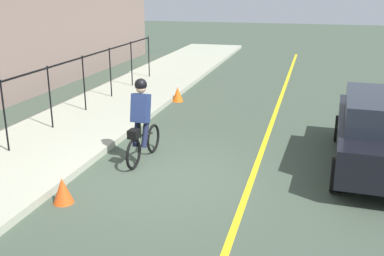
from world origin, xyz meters
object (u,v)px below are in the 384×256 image
(cyclist_lead, at_px, (141,121))
(traffic_cone_far, at_px, (63,190))
(patrol_sedan, at_px, (384,131))
(traffic_cone_near, at_px, (178,94))

(cyclist_lead, bearing_deg, traffic_cone_far, 167.07)
(cyclist_lead, height_order, patrol_sedan, cyclist_lead)
(cyclist_lead, xyz_separation_m, traffic_cone_near, (5.34, 0.83, -0.67))
(traffic_cone_far, bearing_deg, patrol_sedan, -60.44)
(traffic_cone_near, relative_size, traffic_cone_far, 1.04)
(cyclist_lead, relative_size, patrol_sedan, 0.41)
(patrol_sedan, height_order, traffic_cone_far, patrol_sedan)
(traffic_cone_near, bearing_deg, cyclist_lead, -171.20)
(cyclist_lead, relative_size, traffic_cone_far, 3.88)
(cyclist_lead, xyz_separation_m, traffic_cone_far, (-2.22, 0.63, -0.68))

